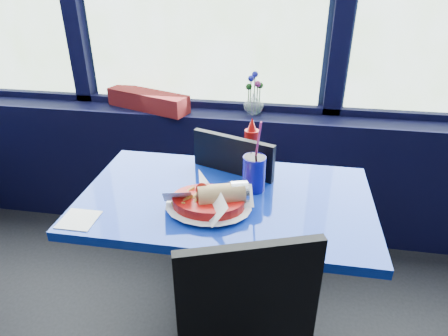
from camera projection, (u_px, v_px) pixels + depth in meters
window_sill at (202, 168)px, 2.62m from camera, size 5.00×0.26×0.80m
near_table at (225, 232)px, 1.74m from camera, size 1.20×0.70×0.75m
chair_near_back at (228, 198)px, 2.05m from camera, size 0.53×0.54×0.93m
planter_box at (148, 100)px, 2.43m from camera, size 0.55×0.31×0.11m
flower_vase at (254, 101)px, 2.35m from camera, size 0.15×0.16×0.25m
food_basket at (210, 201)px, 1.55m from camera, size 0.32×0.31×0.11m
ketchup_bottle at (251, 146)px, 1.84m from camera, size 0.07×0.07×0.25m
soda_cup at (254, 173)px, 1.67m from camera, size 0.10×0.10×0.33m
napkin at (79, 220)px, 1.51m from camera, size 0.13×0.13×0.00m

